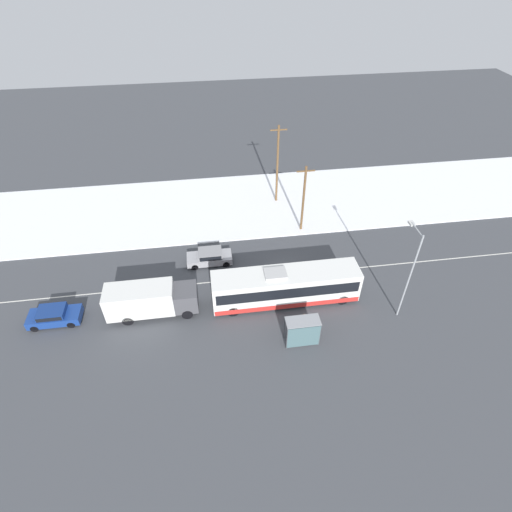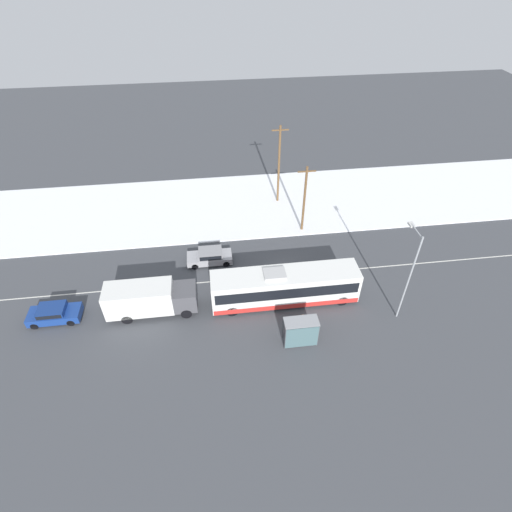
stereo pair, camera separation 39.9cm
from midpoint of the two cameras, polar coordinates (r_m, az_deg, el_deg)
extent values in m
plane|color=#424449|center=(37.21, 4.51, -2.75)|extent=(120.00, 120.00, 0.00)
cube|color=white|center=(46.88, 1.65, 7.61)|extent=(80.00, 13.30, 0.12)
cube|color=silver|center=(37.20, 4.51, -2.75)|extent=(60.00, 0.12, 0.00)
cube|color=white|center=(33.74, 4.49, -4.31)|extent=(12.37, 2.55, 2.82)
cube|color=black|center=(33.51, 4.52, -3.90)|extent=(11.88, 2.57, 1.07)
cube|color=red|center=(34.56, 4.40, -5.68)|extent=(12.25, 2.57, 0.51)
cube|color=#B2B2B2|center=(32.54, 3.03, -2.54)|extent=(1.80, 1.40, 0.24)
cylinder|color=black|center=(34.94, 12.52, -6.20)|extent=(1.00, 0.28, 1.00)
cylinder|color=black|center=(36.44, 11.49, -3.66)|extent=(1.00, 0.28, 1.00)
cylinder|color=black|center=(33.36, -3.07, -7.83)|extent=(1.00, 0.28, 1.00)
cylinder|color=black|center=(34.92, -3.39, -5.08)|extent=(1.00, 0.28, 1.00)
cube|color=silver|center=(33.95, -16.01, -5.85)|extent=(5.46, 2.30, 2.36)
cube|color=#4C4C51|center=(33.64, -9.75, -5.73)|extent=(1.90, 2.18, 1.84)
cube|color=black|center=(33.32, -8.22, -5.16)|extent=(0.06, 1.96, 0.81)
cylinder|color=black|center=(33.63, -9.57, -8.11)|extent=(0.90, 0.26, 0.90)
cylinder|color=black|center=(35.04, -9.57, -5.64)|extent=(0.90, 0.26, 0.90)
cylinder|color=black|center=(34.35, -17.60, -8.60)|extent=(0.90, 0.26, 0.90)
cylinder|color=black|center=(35.72, -17.24, -6.16)|extent=(0.90, 0.26, 0.90)
cube|color=#9E9EA3|center=(38.34, -6.34, -0.28)|extent=(4.25, 1.80, 0.65)
cube|color=gray|center=(37.95, -6.25, 0.43)|extent=(2.21, 1.66, 0.56)
cube|color=black|center=(37.94, -6.25, 0.45)|extent=(2.03, 1.69, 0.45)
cylinder|color=black|center=(37.93, -8.41, -1.48)|extent=(0.64, 0.22, 0.64)
cylinder|color=black|center=(39.13, -8.45, 0.04)|extent=(0.64, 0.22, 0.64)
cylinder|color=black|center=(37.90, -3.97, -1.12)|extent=(0.64, 0.22, 0.64)
cylinder|color=black|center=(39.10, -4.14, 0.40)|extent=(0.64, 0.22, 0.64)
cube|color=navy|center=(36.72, -26.51, -7.51)|extent=(4.11, 1.80, 0.70)
cube|color=navy|center=(36.37, -26.93, -6.88)|extent=(2.14, 1.66, 0.47)
cube|color=black|center=(36.36, -26.93, -6.87)|extent=(1.97, 1.69, 0.38)
cylinder|color=black|center=(35.91, -24.64, -8.63)|extent=(0.64, 0.22, 0.64)
cylinder|color=black|center=(36.94, -24.15, -6.81)|extent=(0.64, 0.22, 0.64)
cylinder|color=black|center=(36.95, -28.80, -8.75)|extent=(0.64, 0.22, 0.64)
cylinder|color=black|center=(37.95, -28.19, -6.98)|extent=(0.64, 0.22, 0.64)
cylinder|color=#23232D|center=(32.50, 6.66, -10.03)|extent=(0.13, 0.13, 0.84)
cylinder|color=#23232D|center=(32.55, 7.11, -9.98)|extent=(0.13, 0.13, 0.84)
cube|color=brown|center=(31.94, 6.99, -9.12)|extent=(0.44, 0.24, 0.70)
sphere|color=#8E6647|center=(31.57, 7.06, -8.53)|extent=(0.29, 0.29, 0.29)
cylinder|color=brown|center=(31.92, 6.50, -9.22)|extent=(0.11, 0.11, 0.66)
cylinder|color=brown|center=(32.03, 7.47, -9.10)|extent=(0.11, 0.11, 0.66)
cube|color=gray|center=(30.30, 6.89, -9.28)|extent=(2.60, 1.20, 0.06)
cube|color=slate|center=(30.84, 6.96, -11.50)|extent=(2.50, 0.04, 2.16)
cylinder|color=#474C51|center=(31.34, 4.21, -10.20)|extent=(0.08, 0.08, 2.34)
cylinder|color=#474C51|center=(31.83, 8.74, -9.66)|extent=(0.08, 0.08, 2.34)
cylinder|color=#474C51|center=(30.66, 4.60, -11.79)|extent=(0.08, 0.08, 2.34)
cylinder|color=#474C51|center=(31.15, 9.25, -11.21)|extent=(0.08, 0.08, 2.34)
cylinder|color=#9EA3A8|center=(32.85, 21.29, -3.20)|extent=(0.14, 0.14, 8.28)
cylinder|color=#9EA3A8|center=(31.06, 22.36, 3.30)|extent=(0.10, 1.80, 0.10)
cube|color=silver|center=(31.73, 21.66, 4.18)|extent=(0.36, 0.60, 0.16)
cylinder|color=brown|center=(40.79, 7.19, 7.92)|extent=(0.24, 0.24, 7.42)
cube|color=brown|center=(39.19, 7.58, 11.89)|extent=(1.80, 0.12, 0.12)
cylinder|color=brown|center=(45.08, 3.55, 12.74)|extent=(0.24, 0.24, 9.14)
cube|color=brown|center=(43.36, 3.77, 17.52)|extent=(1.80, 0.12, 0.12)
camera|label=1|loc=(0.20, -89.69, 0.26)|focal=28.00mm
camera|label=2|loc=(0.20, 90.31, -0.26)|focal=28.00mm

